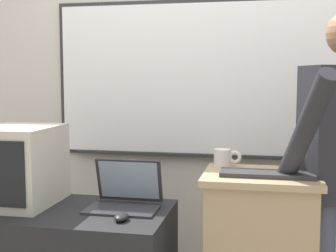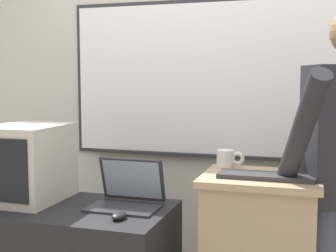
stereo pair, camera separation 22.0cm
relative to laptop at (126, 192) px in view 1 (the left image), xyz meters
The scene contains 6 objects.
back_wall 1.08m from the laptop, 69.25° to the left, with size 6.40×0.17×2.77m.
laptop is the anchor object (origin of this frame).
wireless_keyboard 0.70m from the laptop, ahead, with size 0.42×0.14×0.02m.
computer_mouse_by_laptop 0.24m from the laptop, 78.61° to the right, with size 0.06×0.10×0.03m.
crt_monitor 0.56m from the laptop, behind, with size 0.35×0.44×0.40m.
coffee_mug 0.52m from the laptop, 15.55° to the left, with size 0.14×0.09×0.09m.
Camera 1 is at (0.33, -1.72, 1.38)m, focal length 50.00 mm.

